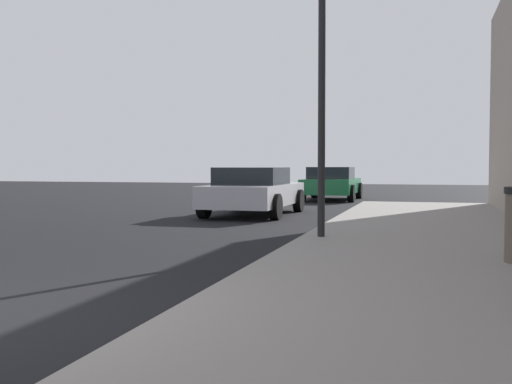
# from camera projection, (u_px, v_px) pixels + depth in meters

# --- Properties ---
(sidewalk) EXTENTS (4.00, 32.00, 0.15)m
(sidewalk) POSITION_uv_depth(u_px,v_px,m) (426.00, 361.00, 3.78)
(sidewalk) COLOR gray
(sidewalk) RESTS_ON ground_plane
(street_lamp) EXTENTS (0.36, 0.36, 4.22)m
(street_lamp) POSITION_uv_depth(u_px,v_px,m) (322.00, 58.00, 9.71)
(street_lamp) COLOR black
(street_lamp) RESTS_ON sidewalk
(car_silver) EXTENTS (2.07, 4.24, 1.27)m
(car_silver) POSITION_uv_depth(u_px,v_px,m) (254.00, 191.00, 15.99)
(car_silver) COLOR #B7B7BF
(car_silver) RESTS_ON ground_plane
(car_green) EXTENTS (2.03, 4.04, 1.27)m
(car_green) POSITION_uv_depth(u_px,v_px,m) (332.00, 183.00, 23.02)
(car_green) COLOR #196638
(car_green) RESTS_ON ground_plane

